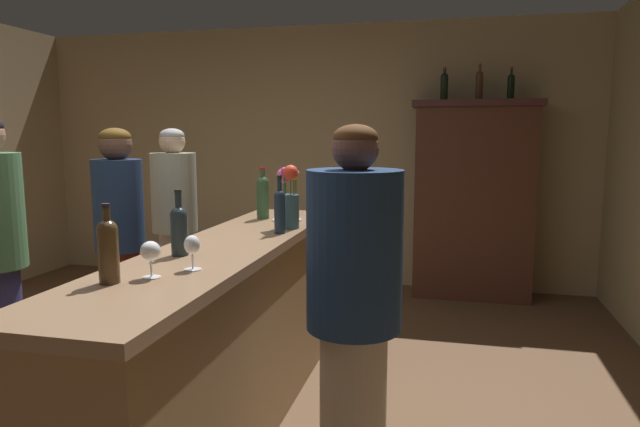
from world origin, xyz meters
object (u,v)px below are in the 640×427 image
at_px(wine_bottle_riesling, 179,228).
at_px(wine_glass_mid, 192,246).
at_px(bar_counter, 227,339).
at_px(display_cabinet, 473,197).
at_px(display_bottle_midleft, 479,84).
at_px(wine_glass_front, 151,252).
at_px(display_bottle_left, 444,85).
at_px(wine_bottle_syrah, 108,248).
at_px(cheese_plate, 287,220).
at_px(patron_in_navy, 120,235).
at_px(wine_bottle_malbec, 263,195).
at_px(flower_arrangement, 289,198).
at_px(display_bottle_center, 511,86).
at_px(bartender, 354,311).
at_px(wine_bottle_chardonnay, 280,209).
at_px(patron_near_entrance, 175,221).

relative_size(wine_bottle_riesling, wine_glass_mid, 2.10).
height_order(bar_counter, display_cabinet, display_cabinet).
height_order(wine_bottle_riesling, display_bottle_midleft, display_bottle_midleft).
bearing_deg(wine_glass_front, display_bottle_left, 74.08).
bearing_deg(wine_bottle_syrah, cheese_plate, 82.51).
bearing_deg(cheese_plate, patron_in_navy, -172.12).
bearing_deg(wine_bottle_syrah, display_bottle_midleft, 68.52).
relative_size(bar_counter, wine_bottle_malbec, 7.80).
height_order(display_cabinet, wine_bottle_syrah, display_cabinet).
bearing_deg(wine_bottle_riesling, cheese_plate, 80.52).
xyz_separation_m(flower_arrangement, display_bottle_center, (1.40, 2.30, 0.79)).
bearing_deg(wine_glass_front, wine_bottle_riesling, 101.94).
relative_size(wine_bottle_syrah, cheese_plate, 1.62).
bearing_deg(display_bottle_midleft, wine_bottle_riesling, -114.10).
height_order(wine_bottle_riesling, bartender, bartender).
height_order(display_bottle_left, patron_in_navy, display_bottle_left).
bearing_deg(display_bottle_center, wine_glass_front, -114.33).
bearing_deg(wine_bottle_chardonnay, display_bottle_midleft, 65.55).
height_order(flower_arrangement, patron_near_entrance, patron_near_entrance).
distance_m(display_bottle_left, patron_in_navy, 3.16).
bearing_deg(wine_glass_mid, display_cabinet, 70.29).
bearing_deg(wine_glass_mid, wine_bottle_malbec, 97.39).
xyz_separation_m(wine_glass_front, wine_glass_mid, (0.10, 0.15, -0.00)).
bearing_deg(display_bottle_center, display_bottle_left, 180.00).
xyz_separation_m(wine_glass_mid, display_bottle_midleft, (1.21, 3.35, 0.89)).
bearing_deg(bartender, patron_in_navy, -46.64).
height_order(wine_bottle_riesling, patron_near_entrance, patron_near_entrance).
bearing_deg(wine_glass_mid, display_bottle_center, 66.07).
relative_size(wine_bottle_syrah, display_bottle_midleft, 0.90).
bearing_deg(flower_arrangement, display_bottle_midleft, 63.97).
xyz_separation_m(cheese_plate, display_bottle_left, (0.90, 2.04, 0.98)).
height_order(wine_bottle_syrah, display_bottle_left, display_bottle_left).
xyz_separation_m(wine_bottle_riesling, patron_in_navy, (-0.91, 0.92, -0.24)).
bearing_deg(display_bottle_midleft, bar_counter, -114.66).
bearing_deg(display_bottle_left, bartender, -94.38).
xyz_separation_m(wine_glass_front, cheese_plate, (0.10, 1.46, -0.09)).
bearing_deg(flower_arrangement, wine_glass_mid, -94.90).
distance_m(patron_near_entrance, patron_in_navy, 0.71).
height_order(flower_arrangement, bartender, bartender).
bearing_deg(bartender, wine_bottle_riesling, -26.94).
relative_size(wine_bottle_chardonnay, display_bottle_center, 1.10).
xyz_separation_m(display_bottle_midleft, patron_near_entrance, (-2.28, -1.48, -1.12)).
distance_m(flower_arrangement, display_bottle_left, 2.57).
bearing_deg(cheese_plate, bartender, -62.80).
bearing_deg(wine_bottle_malbec, wine_glass_front, -86.94).
distance_m(wine_bottle_malbec, display_bottle_center, 2.71).
bearing_deg(bar_counter, flower_arrangement, 71.64).
xyz_separation_m(display_cabinet, wine_bottle_malbec, (-1.38, -1.98, 0.19)).
bearing_deg(wine_bottle_chardonnay, wine_bottle_malbec, 118.66).
distance_m(wine_glass_front, display_bottle_center, 3.94).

